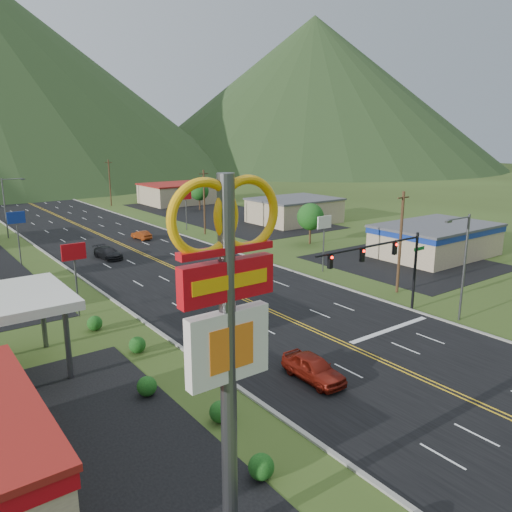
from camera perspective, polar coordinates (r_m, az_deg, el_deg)
ground at (r=32.17m, az=26.64°, el=-16.08°), size 500.00×500.00×0.00m
road at (r=32.17m, az=26.64°, el=-16.08°), size 20.00×460.00×0.04m
curb_west at (r=24.76m, az=14.70°, el=-24.68°), size 0.30×460.00×0.14m
pylon_sign at (r=17.29m, az=-3.29°, el=-6.27°), size 4.32×0.60×14.00m
traffic_signal at (r=42.43m, az=14.67°, el=-0.21°), size 13.10×0.43×7.00m
streetlight_east at (r=44.05m, az=22.55°, el=-0.52°), size 3.28×0.25×9.00m
streetlight_west at (r=83.45m, az=-26.59°, el=5.35°), size 3.28×0.25×9.00m
building_east_near at (r=68.04m, az=19.85°, el=1.91°), size 15.40×10.40×4.10m
building_east_mid at (r=89.21m, az=4.41°, el=5.24°), size 14.40×11.40×4.30m
building_east_far at (r=115.75m, az=-8.62°, el=7.11°), size 16.40×12.40×4.50m
pole_sign_west_a at (r=44.46m, az=-20.05°, el=-0.35°), size 2.00×0.18×6.40m
pole_sign_west_b at (r=65.51m, az=-25.68°, el=3.42°), size 2.00×0.18×6.40m
pole_sign_east_a at (r=56.43m, az=7.80°, el=3.20°), size 2.00×0.18×6.40m
pole_sign_east_b at (r=82.12m, az=-8.03°, el=6.46°), size 2.00×0.18×6.40m
tree_east_a at (r=71.31m, az=6.24°, el=4.48°), size 3.84×3.84×5.82m
tree_east_b at (r=104.17m, az=-6.49°, el=7.37°), size 3.84×3.84×5.82m
utility_pole_a at (r=50.29m, az=16.17°, el=1.59°), size 1.60×0.28×10.00m
utility_pole_b at (r=78.04m, az=-5.94°, el=6.20°), size 1.60×0.28×10.00m
utility_pole_c at (r=114.11m, az=-16.37°, el=8.07°), size 1.60×0.28×10.00m
utility_pole_d at (r=152.15m, az=-21.73°, el=8.93°), size 1.60×0.28×10.00m
mountain_ne at (r=256.60m, az=6.54°, el=18.02°), size 180.00×180.00×70.00m
car_red_near at (r=32.55m, az=6.58°, el=-12.64°), size 2.01×4.79×1.62m
car_dark_mid at (r=65.41m, az=-16.56°, el=0.32°), size 2.66×5.16×1.43m
car_red_far at (r=76.26m, az=-12.97°, el=2.33°), size 1.84×4.03×1.28m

